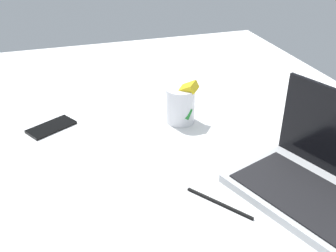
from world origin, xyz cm
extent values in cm
cube|color=white|center=(0.00, 0.00, 9.00)|extent=(180.00, 140.00, 18.00)
cube|color=#B7BABC|center=(39.16, 18.23, 19.00)|extent=(38.83, 32.79, 2.00)
cube|color=black|center=(39.67, 16.81, 20.20)|extent=(33.04, 25.80, 0.40)
cylinder|color=silver|center=(-4.56, 2.75, 23.50)|extent=(9.00, 9.00, 11.00)
cube|color=#268C33|center=(-3.42, 3.21, 21.94)|extent=(7.79, 7.38, 6.70)
cube|color=blue|center=(-3.50, 2.33, 25.42)|extent=(6.74, 6.95, 4.37)
cube|color=yellow|center=(-3.85, 4.96, 28.91)|extent=(7.33, 7.41, 4.70)
cube|color=black|center=(-11.73, -35.86, 18.40)|extent=(12.89, 15.52, 0.80)
cube|color=black|center=(35.34, -1.47, 18.30)|extent=(14.19, 10.36, 0.60)
camera|label=1|loc=(98.24, -33.08, 77.42)|focal=42.48mm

